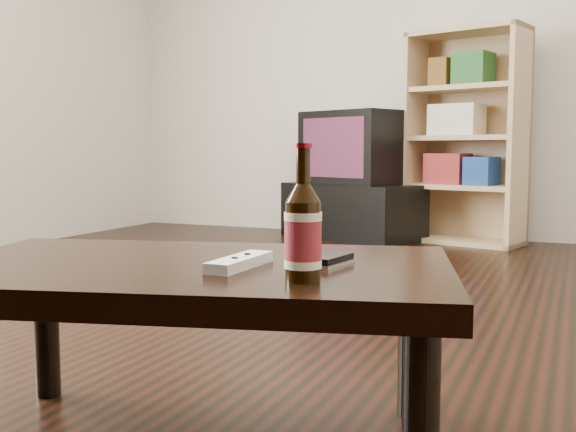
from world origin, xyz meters
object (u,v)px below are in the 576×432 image
at_px(coffee_table, 193,287).
at_px(tv_stand, 352,211).
at_px(phone, 329,260).
at_px(tv, 353,148).
at_px(remote, 240,262).
at_px(beer_bottle, 303,233).
at_px(bookshelf, 466,134).

bearing_deg(coffee_table, tv_stand, 102.51).
xyz_separation_m(coffee_table, phone, (0.28, 0.09, 0.06)).
height_order(tv_stand, tv, tv).
bearing_deg(tv_stand, remote, -52.45).
bearing_deg(tv_stand, tv, -90.00).
distance_m(beer_bottle, remote, 0.21).
bearing_deg(coffee_table, remote, -7.01).
height_order(tv, beer_bottle, tv).
xyz_separation_m(tv, phone, (1.06, -3.41, -0.25)).
bearing_deg(phone, tv_stand, 116.75).
relative_size(bookshelf, remote, 7.32).
height_order(coffee_table, remote, remote).
height_order(phone, remote, remote).
height_order(tv, remote, tv).
bearing_deg(phone, beer_bottle, -75.47).
height_order(tv, phone, tv).
bearing_deg(beer_bottle, bookshelf, 94.35).
relative_size(phone, remote, 0.63).
bearing_deg(remote, tv, 105.37).
xyz_separation_m(tv, beer_bottle, (1.07, -3.60, -0.17)).
relative_size(beer_bottle, remote, 1.26).
bearing_deg(beer_bottle, tv, 106.62).
height_order(coffee_table, beer_bottle, beer_bottle).
distance_m(tv_stand, beer_bottle, 3.77).
relative_size(bookshelf, beer_bottle, 5.82).
bearing_deg(tv_stand, bookshelf, 30.11).
xyz_separation_m(tv_stand, remote, (0.90, -3.52, 0.22)).
relative_size(tv_stand, remote, 5.04).
relative_size(bookshelf, phone, 11.55).
height_order(bookshelf, coffee_table, bookshelf).
bearing_deg(phone, bookshelf, 103.86).
bearing_deg(phone, remote, -136.38).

